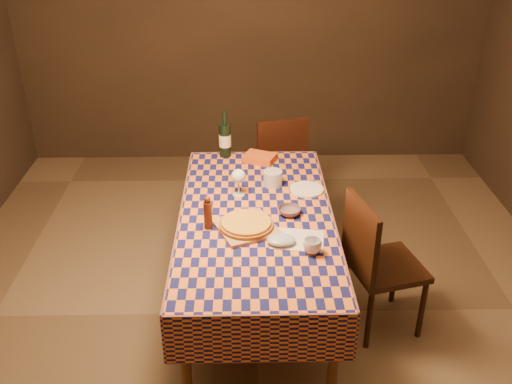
# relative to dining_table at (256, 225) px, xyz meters

# --- Properties ---
(room) EXTENTS (5.00, 5.10, 2.70)m
(room) POSITION_rel_dining_table_xyz_m (0.00, 0.00, 0.66)
(room) COLOR brown
(room) RESTS_ON ground
(dining_table) EXTENTS (0.94, 1.84, 0.77)m
(dining_table) POSITION_rel_dining_table_xyz_m (0.00, 0.00, 0.00)
(dining_table) COLOR brown
(dining_table) RESTS_ON ground
(cutting_board) EXTENTS (0.42, 0.42, 0.02)m
(cutting_board) POSITION_rel_dining_table_xyz_m (-0.06, -0.16, 0.09)
(cutting_board) COLOR #B27F53
(cutting_board) RESTS_ON dining_table
(pizza) EXTENTS (0.40, 0.40, 0.03)m
(pizza) POSITION_rel_dining_table_xyz_m (-0.06, -0.16, 0.11)
(pizza) COLOR brown
(pizza) RESTS_ON cutting_board
(pepper_mill) EXTENTS (0.06, 0.06, 0.21)m
(pepper_mill) POSITION_rel_dining_table_xyz_m (-0.28, -0.14, 0.17)
(pepper_mill) COLOR #4C2211
(pepper_mill) RESTS_ON dining_table
(bowl) EXTENTS (0.17, 0.17, 0.04)m
(bowl) POSITION_rel_dining_table_xyz_m (0.20, 0.00, 0.10)
(bowl) COLOR #664B55
(bowl) RESTS_ON dining_table
(wine_glass) EXTENTS (0.09, 0.09, 0.18)m
(wine_glass) POSITION_rel_dining_table_xyz_m (-0.11, 0.25, 0.21)
(wine_glass) COLOR silver
(wine_glass) RESTS_ON dining_table
(wine_bottle) EXTENTS (0.11, 0.11, 0.35)m
(wine_bottle) POSITION_rel_dining_table_xyz_m (-0.21, 0.86, 0.21)
(wine_bottle) COLOR black
(wine_bottle) RESTS_ON dining_table
(deli_tub) EXTENTS (0.16, 0.16, 0.10)m
(deli_tub) POSITION_rel_dining_table_xyz_m (0.12, 0.38, 0.13)
(deli_tub) COLOR silver
(deli_tub) RESTS_ON dining_table
(takeout_container) EXTENTS (0.26, 0.22, 0.05)m
(takeout_container) POSITION_rel_dining_table_xyz_m (0.04, 0.75, 0.10)
(takeout_container) COLOR #CC541A
(takeout_container) RESTS_ON dining_table
(white_plate) EXTENTS (0.25, 0.25, 0.01)m
(white_plate) POSITION_rel_dining_table_xyz_m (0.34, 0.31, 0.08)
(white_plate) COLOR white
(white_plate) RESTS_ON dining_table
(tumbler) EXTENTS (0.13, 0.13, 0.08)m
(tumbler) POSITION_rel_dining_table_xyz_m (0.30, -0.41, 0.12)
(tumbler) COLOR silver
(tumbler) RESTS_ON dining_table
(flour_patch) EXTENTS (0.33, 0.27, 0.00)m
(flour_patch) POSITION_rel_dining_table_xyz_m (0.23, -0.28, 0.08)
(flour_patch) COLOR silver
(flour_patch) RESTS_ON dining_table
(flour_bag) EXTENTS (0.17, 0.14, 0.05)m
(flour_bag) POSITION_rel_dining_table_xyz_m (0.13, -0.32, 0.10)
(flour_bag) COLOR #9AABC5
(flour_bag) RESTS_ON dining_table
(chair_far) EXTENTS (0.51, 0.51, 0.93)m
(chair_far) POSITION_rel_dining_table_xyz_m (0.21, 1.27, -0.17)
(chair_far) COLOR black
(chair_far) RESTS_ON ground
(chair_right) EXTENTS (0.52, 0.51, 0.93)m
(chair_right) POSITION_rel_dining_table_xyz_m (0.73, -0.13, -0.17)
(chair_right) COLOR black
(chair_right) RESTS_ON ground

